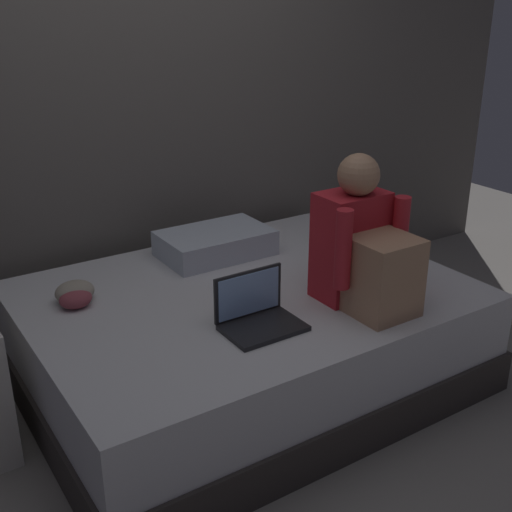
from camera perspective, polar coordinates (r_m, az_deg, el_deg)
name	(u,v)px	position (r m, az deg, el deg)	size (l,w,h in m)	color
ground_plane	(245,425)	(2.94, -0.98, -14.61)	(8.00, 8.00, 0.00)	gray
wall_back	(116,80)	(3.46, -12.19, 14.83)	(5.60, 0.10, 2.70)	#605B56
bed	(246,336)	(3.11, -0.85, -7.06)	(2.00, 1.50, 0.49)	#332D2B
person_sitting	(364,249)	(2.82, 9.43, 0.59)	(0.39, 0.44, 0.66)	#B21E28
laptop	(257,314)	(2.66, 0.11, -5.09)	(0.32, 0.23, 0.22)	black
pillow	(215,243)	(3.38, -3.59, 1.16)	(0.56, 0.36, 0.13)	silver
clothes_pile	(75,294)	(2.96, -15.60, -3.25)	(0.17, 0.19, 0.10)	gray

